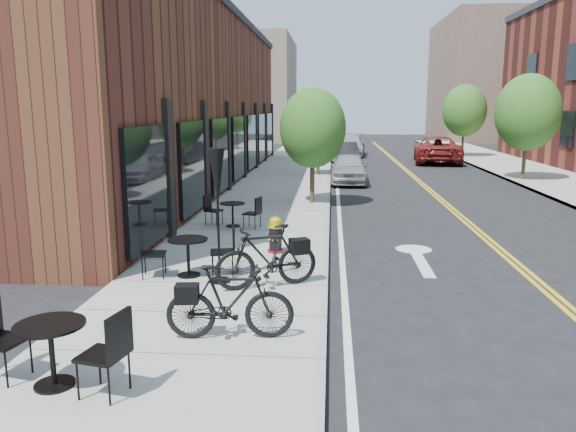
{
  "coord_description": "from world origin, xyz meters",
  "views": [
    {
      "loc": [
        0.03,
        -9.73,
        3.3
      ],
      "look_at": [
        -0.88,
        2.03,
        1.0
      ],
      "focal_mm": 35.0,
      "sensor_mm": 36.0,
      "label": 1
    }
  ],
  "objects": [
    {
      "name": "parked_car_c",
      "position": [
        1.2,
        28.94,
        0.75
      ],
      "size": [
        2.54,
        5.32,
        1.5
      ],
      "primitive_type": "imported",
      "rotation": [
        0.0,
        0.0,
        -0.09
      ],
      "color": "#A2A3A7",
      "rests_on": "ground"
    },
    {
      "name": "tree_near_b",
      "position": [
        -0.6,
        17.0,
        2.71
      ],
      "size": [
        2.3,
        2.3,
        3.98
      ],
      "color": "#382B1E",
      "rests_on": "sidewalk_near"
    },
    {
      "name": "parked_car_a",
      "position": [
        0.8,
        14.86,
        0.65
      ],
      "size": [
        1.63,
        3.87,
        1.31
      ],
      "primitive_type": "imported",
      "rotation": [
        0.0,
        0.0,
        -0.02
      ],
      "color": "#999BA1",
      "rests_on": "ground"
    },
    {
      "name": "tree_far_c",
      "position": [
        8.6,
        28.0,
        3.06
      ],
      "size": [
        2.8,
        2.8,
        4.62
      ],
      "color": "#382B1E",
      "rests_on": "sidewalk_far"
    },
    {
      "name": "bistro_set_b",
      "position": [
        -2.66,
        0.41,
        0.6
      ],
      "size": [
        1.8,
        0.89,
        0.95
      ],
      "rotation": [
        0.0,
        0.0,
        0.19
      ],
      "color": "black",
      "rests_on": "sidewalk_near"
    },
    {
      "name": "parked_car_b",
      "position": [
        0.8,
        22.96,
        0.65
      ],
      "size": [
        1.75,
        4.05,
        1.3
      ],
      "primitive_type": "imported",
      "rotation": [
        0.0,
        0.0,
        0.1
      ],
      "color": "black",
      "rests_on": "ground"
    },
    {
      "name": "tree_near_d",
      "position": [
        -0.6,
        33.0,
        2.79
      ],
      "size": [
        2.4,
        2.4,
        4.11
      ],
      "color": "#382B1E",
      "rests_on": "sidewalk_near"
    },
    {
      "name": "bg_building_right",
      "position": [
        16.0,
        50.0,
        6.0
      ],
      "size": [
        10.0,
        16.0,
        12.0
      ],
      "primitive_type": "cube",
      "color": "brown",
      "rests_on": "ground"
    },
    {
      "name": "fire_hydrant",
      "position": [
        -1.18,
        2.32,
        0.51
      ],
      "size": [
        0.45,
        0.45,
        0.83
      ],
      "rotation": [
        0.0,
        0.0,
        -0.32
      ],
      "color": "maroon",
      "rests_on": "sidewalk_near"
    },
    {
      "name": "sidewalk_near",
      "position": [
        -2.0,
        10.0,
        0.06
      ],
      "size": [
        4.0,
        70.0,
        0.12
      ],
      "primitive_type": "cube",
      "color": "#9E9B93",
      "rests_on": "ground"
    },
    {
      "name": "building_near",
      "position": [
        -6.5,
        14.0,
        3.5
      ],
      "size": [
        5.0,
        28.0,
        7.0
      ],
      "primitive_type": "cube",
      "color": "#421B15",
      "rests_on": "ground"
    },
    {
      "name": "patio_umbrella",
      "position": [
        -2.0,
        0.1,
        1.89
      ],
      "size": [
        0.4,
        0.4,
        2.46
      ],
      "color": "black",
      "rests_on": "sidewalk_near"
    },
    {
      "name": "ground",
      "position": [
        0.0,
        0.0,
        0.0
      ],
      "size": [
        120.0,
        120.0,
        0.0
      ],
      "primitive_type": "plane",
      "color": "black",
      "rests_on": "ground"
    },
    {
      "name": "bistro_set_c",
      "position": [
        -2.6,
        4.94,
        0.54
      ],
      "size": [
        1.59,
        0.85,
        0.84
      ],
      "rotation": [
        0.0,
        0.0,
        -0.31
      ],
      "color": "black",
      "rests_on": "sidewalk_near"
    },
    {
      "name": "bicycle_right",
      "position": [
        -1.34,
        -2.45,
        0.65
      ],
      "size": [
        1.82,
        0.68,
        1.07
      ],
      "primitive_type": "imported",
      "rotation": [
        0.0,
        0.0,
        1.67
      ],
      "color": "black",
      "rests_on": "sidewalk_near"
    },
    {
      "name": "parked_car_far",
      "position": [
        6.33,
        24.5,
        0.79
      ],
      "size": [
        3.25,
        5.93,
        1.58
      ],
      "primitive_type": "imported",
      "rotation": [
        0.0,
        0.0,
        3.03
      ],
      "color": "maroon",
      "rests_on": "ground"
    },
    {
      "name": "bicycle_left",
      "position": [
        -1.09,
        -0.16,
        0.69
      ],
      "size": [
        1.94,
        1.26,
        1.14
      ],
      "primitive_type": "imported",
      "rotation": [
        0.0,
        0.0,
        -1.15
      ],
      "color": "black",
      "rests_on": "sidewalk_near"
    },
    {
      "name": "tree_far_b",
      "position": [
        8.6,
        16.0,
        3.06
      ],
      "size": [
        2.8,
        2.8,
        4.62
      ],
      "color": "#382B1E",
      "rests_on": "sidewalk_far"
    },
    {
      "name": "bg_building_left",
      "position": [
        -8.0,
        48.0,
        5.0
      ],
      "size": [
        8.0,
        14.0,
        10.0
      ],
      "primitive_type": "cube",
      "color": "#726656",
      "rests_on": "ground"
    },
    {
      "name": "tree_near_c",
      "position": [
        -0.6,
        25.0,
        2.53
      ],
      "size": [
        2.1,
        2.1,
        3.67
      ],
      "color": "#382B1E",
      "rests_on": "sidewalk_near"
    },
    {
      "name": "tree_near_a",
      "position": [
        -0.6,
        9.0,
        2.6
      ],
      "size": [
        2.2,
        2.2,
        3.81
      ],
      "color": "#382B1E",
      "rests_on": "sidewalk_near"
    },
    {
      "name": "bistro_set_a",
      "position": [
        -3.13,
        -3.95,
        0.62
      ],
      "size": [
        1.88,
        0.94,
        0.99
      ],
      "rotation": [
        0.0,
        0.0,
        -0.21
      ],
      "color": "black",
      "rests_on": "sidewalk_near"
    }
  ]
}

